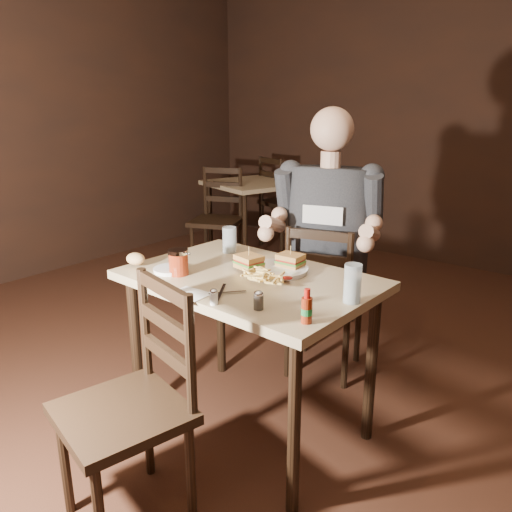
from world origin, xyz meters
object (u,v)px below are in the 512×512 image
Objects in this scene: main_table at (249,295)px; chair_far at (325,298)px; bg_chair_near at (216,221)px; side_plate at (171,270)px; chair_near at (122,413)px; glass_right at (353,283)px; diner at (327,208)px; glass_left at (229,240)px; bg_chair_far at (285,202)px; dinner_plate at (278,270)px; bg_table at (254,191)px; hot_sauce at (307,306)px; syrup_dispenser at (179,262)px.

chair_far is at bearing 91.25° from main_table.
bg_chair_near reaches higher than side_plate.
glass_right is (0.50, 0.72, 0.39)m from chair_near.
diner is at bearing -53.76° from bg_chair_near.
chair_far is at bearing 57.58° from glass_left.
dinner_plate is (1.83, -2.65, 0.29)m from bg_chair_far.
bg_table is 2.34m from chair_far.
diner is at bearing 90.00° from chair_far.
chair_far is at bearing 103.75° from chair_near.
main_table is at bearing -179.16° from glass_right.
hot_sauce reaches higher than main_table.
bg_chair_far is (-1.77, 2.78, -0.19)m from main_table.
bg_chair_far is 2.96m from glass_left.
bg_table is 3.68× the size of dinner_plate.
bg_chair_near is at bearing 106.65° from bg_chair_far.
diner is at bearing 128.04° from glass_right.
glass_left is at bearing 121.70° from chair_near.
glass_left is at bearing -54.00° from bg_table.
syrup_dispenser is at bearing 128.84° from chair_near.
dinner_plate is at bearing -98.82° from diner.
bg_table is 8.61× the size of syrup_dispenser.
chair_far is at bearing 90.00° from diner.
main_table is 4.13× the size of dinner_plate.
hot_sauce is at bearing -31.80° from glass_left.
bg_table is 3.44m from chair_near.
chair_near is 5.96× the size of glass_right.
bg_table is 6.53× the size of glass_right.
bg_chair_far reaches higher than syrup_dispenser.
hot_sauce is (0.79, -0.49, -0.00)m from glass_left.
diner is 0.56m from dinner_plate.
hot_sauce is 0.82× the size of side_plate.
chair_near reaches higher than dinner_plate.
main_table is at bearing -51.56° from bg_table.
glass_left is at bearing 100.39° from syrup_dispenser.
bg_chair_far is (-1.75, 2.08, 0.04)m from chair_far.
side_plate is at bearing -126.90° from diner.
bg_table is at bearing 124.15° from syrup_dispenser.
bg_table is 1.02× the size of bg_chair_far.
dinner_plate is at bearing 98.82° from chair_near.
glass_left reaches higher than dinner_plate.
side_plate is (-0.30, -0.88, 0.33)m from chair_far.
diner reaches higher than glass_left.
glass_right reaches higher than glass_left.
bg_chair_near is (-1.75, 0.98, 0.03)m from chair_far.
bg_chair_far is 2.81m from diner.
glass_right is (0.44, -0.12, 0.07)m from dinner_plate.
chair_near reaches higher than chair_far.
diner is at bearing 53.26° from glass_left.
bg_chair_near is at bearing 143.66° from glass_right.
side_plate is at bearing -58.86° from bg_table.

